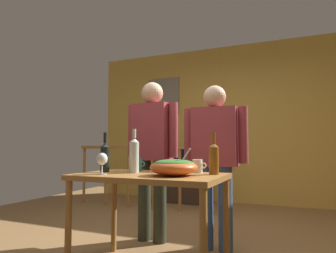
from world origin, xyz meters
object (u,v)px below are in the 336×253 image
(tv_console, at_px, (180,187))
(person_standing_left, at_px, (152,146))
(salad_bowl, at_px, (174,166))
(serving_table, at_px, (150,186))
(mug_white, at_px, (198,166))
(mug_teal, at_px, (138,164))
(wine_glass, at_px, (102,160))
(wine_bottle_clear, at_px, (134,155))
(stair_railing, at_px, (163,169))
(person_standing_right, at_px, (215,152))
(framed_picture, at_px, (164,96))
(flat_screen_tv, at_px, (180,159))
(wine_bottle_dark, at_px, (105,156))
(wine_bottle_amber, at_px, (214,158))

(tv_console, distance_m, person_standing_left, 2.34)
(salad_bowl, bearing_deg, serving_table, 166.55)
(mug_white, bearing_deg, mug_teal, -176.27)
(salad_bowl, distance_m, wine_glass, 0.56)
(wine_glass, relative_size, wine_bottle_clear, 0.46)
(stair_railing, height_order, person_standing_right, person_standing_right)
(salad_bowl, xyz_separation_m, wine_bottle_clear, (-0.38, 0.09, 0.08))
(framed_picture, bearing_deg, flat_screen_tv, -35.63)
(person_standing_right, bearing_deg, flat_screen_tv, -63.60)
(serving_table, xyz_separation_m, wine_bottle_clear, (-0.16, 0.04, 0.24))
(wine_bottle_dark, height_order, person_standing_left, person_standing_left)
(wine_glass, xyz_separation_m, wine_bottle_dark, (-0.10, 0.18, 0.02))
(flat_screen_tv, bearing_deg, wine_bottle_amber, -63.52)
(flat_screen_tv, relative_size, person_standing_left, 0.35)
(serving_table, relative_size, wine_bottle_amber, 3.50)
(tv_console, relative_size, wine_bottle_amber, 2.80)
(person_standing_right, bearing_deg, serving_table, 61.82)
(wine_glass, bearing_deg, salad_bowl, 12.56)
(wine_glass, height_order, person_standing_right, person_standing_right)
(person_standing_left, relative_size, person_standing_right, 1.06)
(wine_bottle_amber, height_order, person_standing_left, person_standing_left)
(framed_picture, height_order, flat_screen_tv, framed_picture)
(stair_railing, xyz_separation_m, wine_bottle_clear, (0.69, -2.09, 0.28))
(framed_picture, xyz_separation_m, serving_table, (1.32, -3.16, -1.24))
(serving_table, distance_m, wine_bottle_clear, 0.29)
(tv_console, relative_size, wine_bottle_dark, 2.74)
(framed_picture, height_order, wine_bottle_amber, framed_picture)
(stair_railing, xyz_separation_m, wine_glass, (0.54, -2.30, 0.25))
(mug_white, height_order, mug_teal, mug_teal)
(wine_bottle_clear, height_order, person_standing_right, person_standing_right)
(serving_table, bearing_deg, wine_bottle_clear, 167.44)
(wine_bottle_amber, distance_m, wine_bottle_clear, 0.64)
(tv_console, distance_m, wine_bottle_clear, 2.99)
(wine_glass, bearing_deg, stair_railing, 103.09)
(tv_console, height_order, mug_white, mug_white)
(wine_bottle_dark, bearing_deg, wine_glass, -60.66)
(tv_console, bearing_deg, wine_bottle_dark, -81.14)
(tv_console, bearing_deg, salad_bowl, -69.52)
(salad_bowl, bearing_deg, mug_white, 75.73)
(wine_glass, bearing_deg, mug_white, 35.04)
(wine_bottle_dark, height_order, mug_white, wine_bottle_dark)
(framed_picture, bearing_deg, wine_bottle_dark, -74.14)
(wine_glass, relative_size, wine_bottle_dark, 0.50)
(person_standing_right, bearing_deg, mug_teal, 36.99)
(flat_screen_tv, height_order, person_standing_left, person_standing_left)
(flat_screen_tv, xyz_separation_m, person_standing_left, (0.54, -2.13, 0.21))
(wine_bottle_dark, bearing_deg, framed_picture, 105.86)
(wine_glass, relative_size, person_standing_right, 0.11)
(wine_glass, bearing_deg, serving_table, 28.43)
(person_standing_left, height_order, person_standing_right, person_standing_left)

